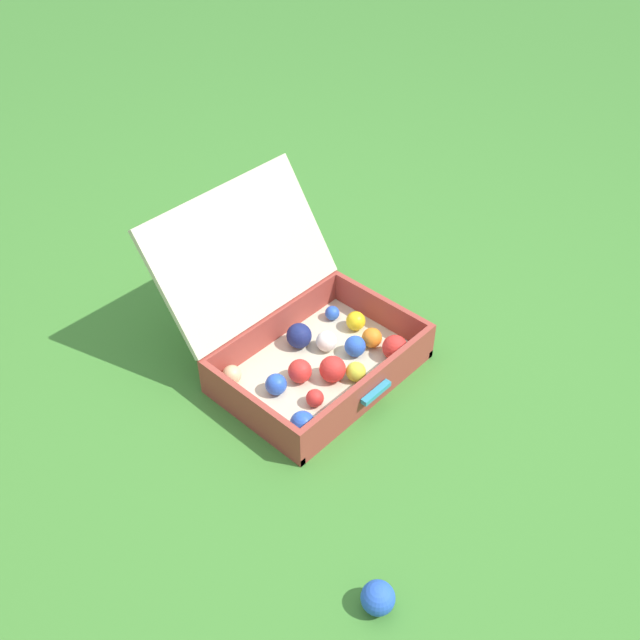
# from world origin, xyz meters

# --- Properties ---
(ground_plane) EXTENTS (16.00, 16.00, 0.00)m
(ground_plane) POSITION_xyz_m (0.00, 0.00, 0.00)
(ground_plane) COLOR #3D7A2D
(open_suitcase) EXTENTS (0.58, 0.66, 0.47)m
(open_suitcase) POSITION_xyz_m (0.05, 0.10, 0.10)
(open_suitcase) COLOR beige
(open_suitcase) RESTS_ON ground
(stray_ball_on_grass) EXTENTS (0.08, 0.08, 0.08)m
(stray_ball_on_grass) POSITION_xyz_m (-0.41, -0.57, 0.04)
(stray_ball_on_grass) COLOR blue
(stray_ball_on_grass) RESTS_ON ground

